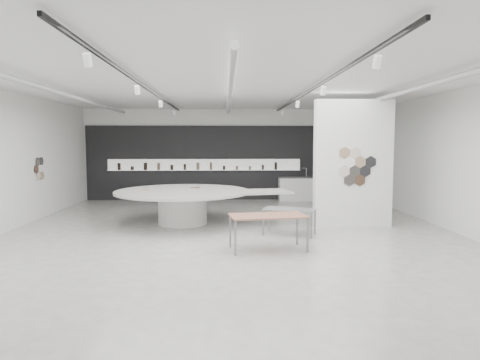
{
  "coord_description": "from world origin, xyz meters",
  "views": [
    {
      "loc": [
        -0.12,
        -11.01,
        2.4
      ],
      "look_at": [
        0.29,
        1.2,
        1.33
      ],
      "focal_mm": 32.0,
      "sensor_mm": 36.0,
      "label": 1
    }
  ],
  "objects_px": {
    "sample_table_stone": "(289,211)",
    "kitchen_counter": "(299,189)",
    "sample_table_wood": "(268,218)",
    "partition_column": "(353,164)",
    "display_island": "(186,202)"
  },
  "relations": [
    {
      "from": "sample_table_stone",
      "to": "kitchen_counter",
      "type": "bearing_deg",
      "value": 78.03
    },
    {
      "from": "kitchen_counter",
      "to": "sample_table_stone",
      "type": "bearing_deg",
      "value": -101.33
    },
    {
      "from": "sample_table_wood",
      "to": "sample_table_stone",
      "type": "distance_m",
      "value": 1.73
    },
    {
      "from": "sample_table_stone",
      "to": "kitchen_counter",
      "type": "xyz_separation_m",
      "value": [
        1.39,
        6.57,
        -0.13
      ]
    },
    {
      "from": "partition_column",
      "to": "sample_table_wood",
      "type": "distance_m",
      "value": 3.9
    },
    {
      "from": "display_island",
      "to": "sample_table_stone",
      "type": "relative_size",
      "value": 3.74
    },
    {
      "from": "display_island",
      "to": "sample_table_stone",
      "type": "bearing_deg",
      "value": -38.99
    },
    {
      "from": "sample_table_stone",
      "to": "partition_column",
      "type": "bearing_deg",
      "value": 28.31
    },
    {
      "from": "sample_table_wood",
      "to": "partition_column",
      "type": "bearing_deg",
      "value": 44.5
    },
    {
      "from": "partition_column",
      "to": "kitchen_counter",
      "type": "bearing_deg",
      "value": 95.87
    },
    {
      "from": "sample_table_stone",
      "to": "kitchen_counter",
      "type": "height_order",
      "value": "kitchen_counter"
    },
    {
      "from": "display_island",
      "to": "kitchen_counter",
      "type": "xyz_separation_m",
      "value": [
        4.23,
        5.01,
        -0.17
      ]
    },
    {
      "from": "partition_column",
      "to": "display_island",
      "type": "distance_m",
      "value": 4.96
    },
    {
      "from": "sample_table_stone",
      "to": "sample_table_wood",
      "type": "bearing_deg",
      "value": -114.48
    },
    {
      "from": "partition_column",
      "to": "kitchen_counter",
      "type": "relative_size",
      "value": 2.09
    }
  ]
}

